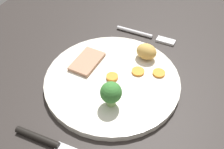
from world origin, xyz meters
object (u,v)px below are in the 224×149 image
object	(u,v)px
dinner_plate	(112,80)
meat_slice_main	(87,61)
carrot_coin_front	(159,73)
fork	(147,35)
carrot_coin_back	(113,78)
roast_potato_left	(146,52)
knife	(54,144)
carrot_coin_side	(138,71)
broccoli_floret	(111,93)

from	to	relation	value
dinner_plate	meat_slice_main	bearing A→B (deg)	-107.53
dinner_plate	meat_slice_main	size ratio (longest dim) A/B	3.49
carrot_coin_front	fork	world-z (taller)	carrot_coin_front
carrot_coin_back	fork	distance (cm)	18.36
meat_slice_main	roast_potato_left	xyz separation A→B (cm)	(-6.63, 11.27, 1.32)
fork	knife	distance (cm)	35.81
carrot_coin_front	carrot_coin_side	distance (cm)	4.35
carrot_coin_front	knife	xyz separation A→B (cm)	(22.31, -11.93, -1.18)
roast_potato_left	carrot_coin_back	bearing A→B (deg)	-25.38
carrot_coin_front	carrot_coin_back	world-z (taller)	carrot_coin_back
roast_potato_left	fork	size ratio (longest dim) A/B	0.29
meat_slice_main	knife	bearing A→B (deg)	9.91
meat_slice_main	dinner_plate	bearing A→B (deg)	72.47
dinner_plate	carrot_coin_side	xyz separation A→B (cm)	(-3.64, 4.40, 0.93)
carrot_coin_side	broccoli_floret	xyz separation A→B (cm)	(9.94, -1.95, 2.82)
broccoli_floret	carrot_coin_back	bearing A→B (deg)	-159.74
dinner_plate	carrot_coin_side	size ratio (longest dim) A/B	10.38
dinner_plate	carrot_coin_side	distance (cm)	5.79
carrot_coin_side	dinner_plate	bearing A→B (deg)	-50.34
meat_slice_main	carrot_coin_side	xyz separation A→B (cm)	(-1.50, 11.17, -0.17)
broccoli_floret	knife	distance (cm)	13.18
roast_potato_left	fork	xyz separation A→B (cm)	(-9.21, -2.49, -2.73)
broccoli_floret	roast_potato_left	bearing A→B (deg)	172.27
carrot_coin_side	fork	size ratio (longest dim) A/B	0.18
roast_potato_left	knife	distance (cm)	27.48
roast_potato_left	knife	xyz separation A→B (cm)	(26.20, -7.85, -2.66)
carrot_coin_side	broccoli_floret	world-z (taller)	broccoli_floret
roast_potato_left	fork	world-z (taller)	roast_potato_left
carrot_coin_back	carrot_coin_side	bearing A→B (deg)	132.93
carrot_coin_front	carrot_coin_side	xyz separation A→B (cm)	(1.24, -4.18, -0.01)
roast_potato_left	meat_slice_main	bearing A→B (deg)	-59.53
dinner_plate	carrot_coin_back	xyz separation A→B (cm)	(0.24, 0.22, 1.04)
dinner_plate	carrot_coin_front	bearing A→B (deg)	119.67
meat_slice_main	fork	distance (cm)	18.16
carrot_coin_back	knife	distance (cm)	17.60
broccoli_floret	knife	world-z (taller)	broccoli_floret
carrot_coin_front	fork	xyz separation A→B (cm)	(-13.09, -6.57, -1.24)
broccoli_floret	fork	size ratio (longest dim) A/B	0.34
meat_slice_main	fork	size ratio (longest dim) A/B	0.52
roast_potato_left	carrot_coin_front	distance (cm)	5.83
meat_slice_main	carrot_coin_back	xyz separation A→B (cm)	(2.38, 6.99, -0.06)
roast_potato_left	broccoli_floret	world-z (taller)	broccoli_floret
carrot_coin_side	knife	world-z (taller)	carrot_coin_side
fork	dinner_plate	bearing A→B (deg)	-94.03
meat_slice_main	carrot_coin_front	xyz separation A→B (cm)	(-2.74, 15.35, -0.17)
knife	carrot_coin_back	bearing A→B (deg)	78.56
carrot_coin_back	fork	size ratio (longest dim) A/B	0.16
fork	meat_slice_main	bearing A→B (deg)	-116.67
dinner_plate	carrot_coin_back	size ratio (longest dim) A/B	11.54
dinner_plate	roast_potato_left	xyz separation A→B (cm)	(-8.77, 4.49, 2.42)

